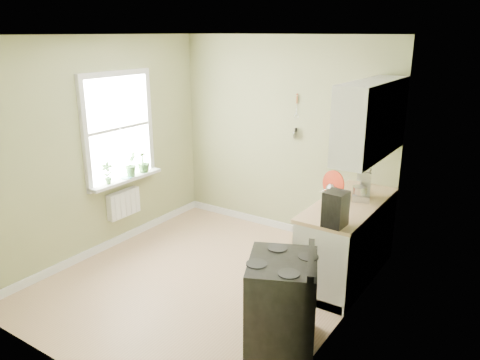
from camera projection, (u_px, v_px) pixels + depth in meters
The scene contains 21 objects.
floor at pixel (205, 281), 5.37m from camera, with size 3.20×3.60×0.02m, color tan.
ceiling at pixel (198, 34), 4.55m from camera, with size 3.20×3.60×0.02m, color white.
wall_back at pixel (283, 137), 6.40m from camera, with size 3.20×0.02×2.70m, color tan.
wall_left at pixel (100, 148), 5.81m from camera, with size 0.02×3.60×2.70m, color tan.
wall_right at pixel (346, 196), 4.11m from camera, with size 0.02×3.60×2.70m, color tan.
base_cabinets at pixel (347, 242), 5.35m from camera, with size 0.60×1.60×0.87m, color white.
countertop at pixel (349, 204), 5.22m from camera, with size 0.64×1.60×0.04m, color #D7B184.
upper_cabinets at pixel (372, 119), 4.93m from camera, with size 0.35×1.40×0.80m, color white.
window at pixel (118, 128), 5.97m from camera, with size 0.06×1.14×1.44m.
window_sill at pixel (126, 179), 6.14m from camera, with size 0.18×1.14×0.04m, color white.
radiator at pixel (124, 203), 6.21m from camera, with size 0.12×0.50×0.35m, color white.
wall_utensils at pixel (296, 124), 6.20m from camera, with size 0.02×0.14×0.58m.
stove at pixel (282, 303), 4.15m from camera, with size 0.86×0.87×0.96m.
stand_mixer at pixel (362, 185), 5.29m from camera, with size 0.27×0.35×0.38m.
kettle at pixel (330, 192), 5.27m from camera, with size 0.19×0.11×0.19m.
coffee_maker at pixel (335, 210), 4.55m from camera, with size 0.21×0.23×0.35m.
red_tray at pixel (333, 184), 5.36m from camera, with size 0.31×0.31×0.02m, color #B02C16.
jar at pixel (328, 207), 4.97m from camera, with size 0.08×0.08×0.08m.
plant_a at pixel (107, 173), 5.84m from camera, with size 0.15×0.10×0.28m, color #3F7136.
plant_b at pixel (131, 164), 6.15m from camera, with size 0.18×0.15×0.33m, color #3F7136.
plant_c at pixel (143, 162), 6.34m from camera, with size 0.16×0.16×0.29m, color #3F7136.
Camera 1 is at (2.97, -3.75, 2.73)m, focal length 35.00 mm.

